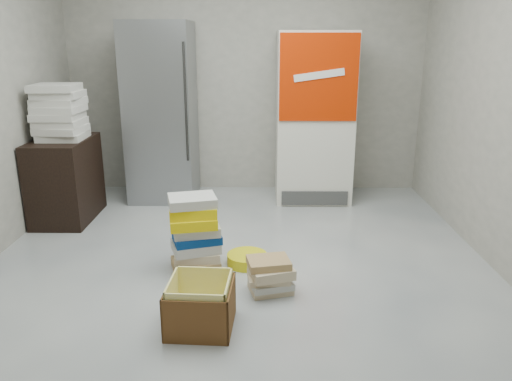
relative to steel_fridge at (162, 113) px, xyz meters
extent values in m
plane|color=#B4B4B0|center=(0.90, -2.13, -0.95)|extent=(5.00, 5.00, 0.00)
cube|color=#A9A398|center=(0.90, 0.37, 0.45)|extent=(4.00, 0.04, 2.80)
cube|color=#A9A398|center=(0.90, -4.63, 0.45)|extent=(4.00, 0.04, 2.80)
cube|color=gray|center=(0.00, 0.00, 0.00)|extent=(0.70, 0.70, 1.90)
cylinder|color=#333333|center=(0.32, -0.36, 0.15)|extent=(0.02, 0.02, 1.19)
cube|color=silver|center=(1.65, 0.00, -0.05)|extent=(0.80, 0.70, 1.80)
cube|color=#BD2502|center=(1.65, -0.36, 0.40)|extent=(0.78, 0.02, 0.85)
cube|color=white|center=(1.65, -0.37, 0.43)|extent=(0.50, 0.01, 0.14)
cube|color=#3F3F3F|center=(1.65, -0.36, -0.85)|extent=(0.70, 0.02, 0.15)
cube|color=black|center=(-0.83, -0.73, -0.55)|extent=(0.50, 0.80, 0.80)
cube|color=silver|center=(-0.81, -0.72, -0.12)|extent=(0.41, 0.41, 0.06)
cube|color=silver|center=(-0.81, -0.74, -0.05)|extent=(0.43, 0.43, 0.06)
cube|color=silver|center=(-0.82, -0.73, 0.01)|extent=(0.41, 0.41, 0.06)
cube|color=silver|center=(-0.83, -0.74, 0.08)|extent=(0.40, 0.40, 0.06)
cube|color=silver|center=(-0.81, -0.74, 0.14)|extent=(0.41, 0.41, 0.06)
cube|color=silver|center=(-0.81, -0.72, 0.21)|extent=(0.42, 0.42, 0.06)
cube|color=silver|center=(-0.81, -0.71, 0.27)|extent=(0.41, 0.41, 0.06)
cube|color=silver|center=(-0.83, -0.74, 0.34)|extent=(0.42, 0.42, 0.06)
cube|color=#A48150|center=(0.57, -1.85, -0.91)|extent=(0.42, 0.37, 0.07)
cube|color=#C7B28E|center=(0.58, -1.83, -0.84)|extent=(0.39, 0.33, 0.07)
cube|color=beige|center=(0.57, -1.83, -0.77)|extent=(0.42, 0.37, 0.08)
cube|color=navy|center=(0.59, -1.83, -0.70)|extent=(0.42, 0.37, 0.06)
cube|color=beige|center=(0.58, -1.82, -0.63)|extent=(0.40, 0.35, 0.07)
cube|color=yellow|center=(0.57, -1.85, -0.56)|extent=(0.40, 0.34, 0.08)
cube|color=yellow|center=(0.57, -1.83, -0.48)|extent=(0.38, 0.32, 0.08)
cube|color=beige|center=(0.56, -1.84, -0.40)|extent=(0.40, 0.35, 0.07)
cube|color=#C7B28E|center=(1.15, -2.21, -0.93)|extent=(0.33, 0.29, 0.04)
cube|color=beige|center=(1.15, -2.22, -0.88)|extent=(0.34, 0.29, 0.05)
cube|color=#C7B28E|center=(1.14, -2.22, -0.84)|extent=(0.31, 0.26, 0.04)
cube|color=#C7B28E|center=(1.16, -2.24, -0.79)|extent=(0.34, 0.30, 0.07)
cube|color=#A48150|center=(1.14, -2.22, -0.72)|extent=(0.32, 0.28, 0.05)
cube|color=yellow|center=(0.71, -2.67, -0.94)|extent=(0.40, 0.40, 0.01)
cube|color=brown|center=(0.72, -2.48, -0.81)|extent=(0.40, 0.03, 0.28)
cube|color=brown|center=(0.70, -2.87, -0.81)|extent=(0.40, 0.03, 0.28)
cube|color=brown|center=(0.52, -2.66, -0.81)|extent=(0.03, 0.40, 0.28)
cube|color=brown|center=(0.90, -2.69, -0.81)|extent=(0.03, 0.40, 0.28)
cube|color=yellow|center=(0.72, -2.50, -0.79)|extent=(0.36, 0.03, 0.32)
cube|color=yellow|center=(0.70, -2.85, -0.79)|extent=(0.36, 0.03, 0.32)
cube|color=yellow|center=(0.53, -2.66, -0.79)|extent=(0.03, 0.36, 0.32)
cube|color=yellow|center=(0.88, -2.68, -0.79)|extent=(0.03, 0.36, 0.32)
cylinder|color=yellow|center=(0.97, -1.77, -0.91)|extent=(0.41, 0.41, 0.09)
camera|label=1|loc=(1.08, -5.40, 0.77)|focal=35.00mm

